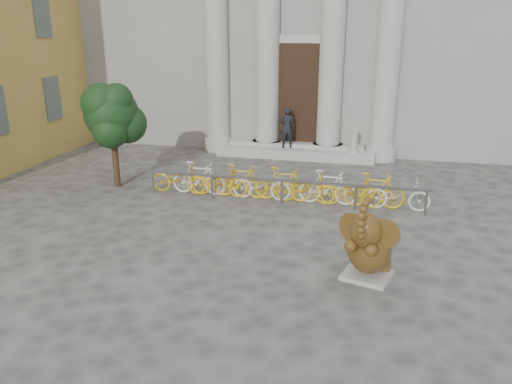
% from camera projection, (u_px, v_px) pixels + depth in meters
% --- Properties ---
extents(ground, '(80.00, 80.00, 0.00)m').
position_uv_depth(ground, '(224.00, 265.00, 10.59)').
color(ground, '#474442').
rests_on(ground, ground).
extents(entrance_steps, '(6.00, 1.20, 0.36)m').
position_uv_depth(entrance_steps, '(295.00, 152.00, 19.20)').
color(entrance_steps, '#A8A59E').
rests_on(entrance_steps, ground).
extents(elephant_statue, '(1.19, 1.43, 1.81)m').
position_uv_depth(elephant_statue, '(369.00, 248.00, 9.85)').
color(elephant_statue, '#A8A59E').
rests_on(elephant_statue, ground).
extents(bike_rack, '(8.23, 0.53, 1.00)m').
position_uv_depth(bike_rack, '(283.00, 184.00, 14.30)').
color(bike_rack, slate).
rests_on(bike_rack, ground).
extents(tree, '(1.86, 1.70, 3.23)m').
position_uv_depth(tree, '(112.00, 115.00, 15.01)').
color(tree, '#332114').
rests_on(tree, ground).
extents(pedestrian, '(0.64, 0.48, 1.58)m').
position_uv_depth(pedestrian, '(287.00, 127.00, 18.89)').
color(pedestrian, black).
rests_on(pedestrian, entrance_steps).
extents(balustrade_post, '(0.36, 0.36, 0.88)m').
position_uv_depth(balustrade_post, '(354.00, 142.00, 18.25)').
color(balustrade_post, '#A8A59E').
rests_on(balustrade_post, entrance_steps).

